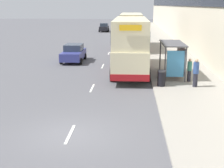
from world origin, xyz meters
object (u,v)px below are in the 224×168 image
object	(u,v)px
car_0	(104,27)
car_2	(134,23)
double_decker_bus_near	(131,44)
pedestrian_1	(189,70)
pedestrian_at_shelter	(196,72)
car_1	(74,53)
litter_bin	(161,78)
car_3	(128,34)
bus_shelter	(175,53)
double_decker_bus_ahead	(131,30)

from	to	relation	value
car_0	car_2	bearing A→B (deg)	-112.27
double_decker_bus_near	pedestrian_1	size ratio (longest dim) A/B	6.51
pedestrian_at_shelter	car_0	bearing A→B (deg)	102.56
car_1	litter_bin	distance (m)	12.14
car_2	car_3	xyz separation A→B (m)	(-1.12, -28.95, 0.04)
car_0	car_1	size ratio (longest dim) A/B	0.87
car_2	litter_bin	distance (m)	59.04
bus_shelter	pedestrian_at_shelter	distance (m)	3.21
car_0	pedestrian_1	world-z (taller)	pedestrian_1
bus_shelter	car_3	xyz separation A→B (m)	(-3.88, 27.16, -0.98)
bus_shelter	car_2	world-z (taller)	bus_shelter
bus_shelter	car_1	size ratio (longest dim) A/B	0.95
bus_shelter	double_decker_bus_near	size ratio (longest dim) A/B	0.40
double_decker_bus_ahead	car_1	world-z (taller)	double_decker_bus_ahead
double_decker_bus_ahead	car_1	bearing A→B (deg)	-120.72
car_0	car_2	size ratio (longest dim) A/B	0.88
litter_bin	pedestrian_at_shelter	bearing A→B (deg)	-1.21
pedestrian_at_shelter	bus_shelter	bearing A→B (deg)	108.20
car_0	double_decker_bus_near	bearing A→B (deg)	98.08
double_decker_bus_ahead	pedestrian_1	bearing A→B (deg)	-76.60
bus_shelter	pedestrian_at_shelter	size ratio (longest dim) A/B	2.26
car_3	pedestrian_1	distance (m)	29.03
double_decker_bus_ahead	pedestrian_1	distance (m)	17.85
car_2	pedestrian_at_shelter	size ratio (longest dim) A/B	2.36
car_2	pedestrian_1	bearing A→B (deg)	-86.43
double_decker_bus_near	car_2	distance (m)	54.13
double_decker_bus_near	double_decker_bus_ahead	world-z (taller)	same
car_3	pedestrian_1	bearing A→B (deg)	-80.65
double_decker_bus_near	car_3	xyz separation A→B (m)	(-0.59, 25.15, -1.39)
bus_shelter	car_3	size ratio (longest dim) A/B	0.99
pedestrian_1	litter_bin	xyz separation A→B (m)	(-2.05, -1.43, -0.29)
car_3	litter_bin	distance (m)	30.19
double_decker_bus_ahead	car_1	distance (m)	10.86
bus_shelter	car_3	distance (m)	27.45
double_decker_bus_ahead	car_1	xyz separation A→B (m)	(-5.50, -9.25, -1.45)
car_1	double_decker_bus_ahead	bearing A→B (deg)	-120.72
double_decker_bus_ahead	car_0	bearing A→B (deg)	102.39
car_1	car_3	world-z (taller)	car_3
double_decker_bus_near	litter_bin	size ratio (longest dim) A/B	9.97
double_decker_bus_near	pedestrian_at_shelter	world-z (taller)	double_decker_bus_near
double_decker_bus_near	car_3	bearing A→B (deg)	91.34
pedestrian_at_shelter	double_decker_bus_ahead	bearing A→B (deg)	102.79
bus_shelter	car_0	world-z (taller)	bus_shelter
car_3	car_2	bearing A→B (deg)	87.78
double_decker_bus_near	car_0	size ratio (longest dim) A/B	2.71
double_decker_bus_ahead	bus_shelter	bearing A→B (deg)	-78.25
double_decker_bus_ahead	car_3	world-z (taller)	double_decker_bus_ahead
double_decker_bus_near	pedestrian_1	xyz separation A→B (m)	(4.13, -3.49, -1.32)
car_0	car_1	world-z (taller)	car_0
bus_shelter	litter_bin	bearing A→B (deg)	-112.78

